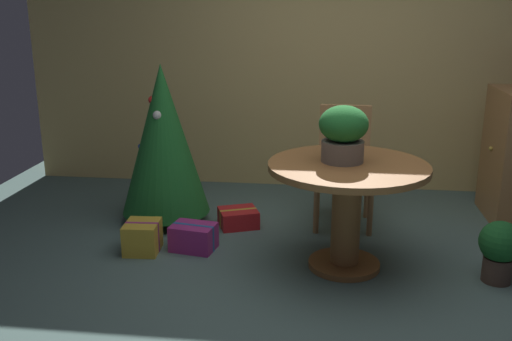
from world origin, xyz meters
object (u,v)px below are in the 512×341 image
flower_vase (343,132)px  wooden_chair_far (344,160)px  holiday_tree (164,140)px  potted_plant (500,248)px  gift_box_gold (142,237)px  gift_box_red (238,218)px  gift_box_purple (194,237)px  round_dining_table (347,193)px

flower_vase → wooden_chair_far: flower_vase is taller
wooden_chair_far → holiday_tree: size_ratio=0.74×
potted_plant → gift_box_gold: bearing=175.8°
gift_box_red → potted_plant: bearing=-22.5°
wooden_chair_far → gift_box_red: bearing=-165.6°
holiday_tree → flower_vase: bearing=-25.3°
wooden_chair_far → gift_box_purple: size_ratio=2.76×
flower_vase → gift_box_purple: 1.35m
gift_box_gold → gift_box_red: bearing=43.0°
wooden_chair_far → potted_plant: size_ratio=2.32×
gift_box_purple → wooden_chair_far: bearing=33.0°
wooden_chair_far → gift_box_gold: bearing=-151.5°
gift_box_purple → potted_plant: potted_plant is taller
holiday_tree → gift_box_purple: 0.89m
round_dining_table → holiday_tree: 1.62m
round_dining_table → gift_box_purple: bearing=171.6°
round_dining_table → gift_box_purple: (-1.09, 0.16, -0.44)m
flower_vase → potted_plant: 1.25m
round_dining_table → potted_plant: size_ratio=2.57×
round_dining_table → gift_box_gold: bearing=176.8°
holiday_tree → gift_box_red: 0.87m
wooden_chair_far → gift_box_purple: 1.38m
gift_box_red → gift_box_purple: gift_box_purple is taller
round_dining_table → wooden_chair_far: 0.87m
holiday_tree → gift_box_red: bearing=-5.1°
gift_box_red → gift_box_gold: bearing=-137.0°
flower_vase → gift_box_red: flower_vase is taller
holiday_tree → potted_plant: bearing=-18.4°
flower_vase → potted_plant: flower_vase is taller
round_dining_table → gift_box_red: size_ratio=2.85×
round_dining_table → flower_vase: 0.41m
gift_box_gold → wooden_chair_far: bearing=28.5°
flower_vase → holiday_tree: (-1.41, 0.67, -0.24)m
round_dining_table → holiday_tree: holiday_tree is taller
gift_box_red → wooden_chair_far: bearing=14.4°
holiday_tree → gift_box_gold: 0.86m
round_dining_table → flower_vase: bearing=130.9°
potted_plant → gift_box_purple: bearing=172.9°
potted_plant → wooden_chair_far: bearing=135.4°
wooden_chair_far → gift_box_red: size_ratio=2.57×
round_dining_table → potted_plant: (0.98, -0.10, -0.30)m
holiday_tree → potted_plant: holiday_tree is taller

